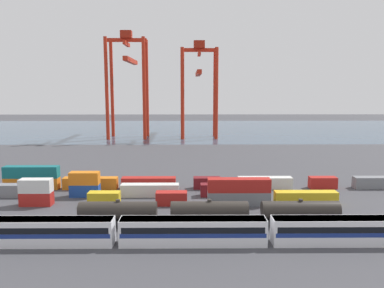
{
  "coord_description": "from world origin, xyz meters",
  "views": [
    {
      "loc": [
        -2.91,
        -74.72,
        22.7
      ],
      "look_at": [
        -2.0,
        22.95,
        8.36
      ],
      "focal_mm": 36.41,
      "sensor_mm": 36.0,
      "label": 1
    }
  ],
  "objects_px": {
    "shipping_container_6": "(306,198)",
    "gantry_crane_central": "(199,80)",
    "freight_tank_row": "(209,213)",
    "shipping_container_4": "(239,198)",
    "shipping_container_8": "(85,190)",
    "shipping_container_11": "(215,190)",
    "gantry_crane_west": "(128,73)",
    "shipping_container_17": "(265,183)",
    "passenger_train": "(193,230)",
    "shipping_container_3": "(172,198)",
    "shipping_container_0": "(37,199)",
    "shipping_container_7": "(20,190)",
    "shipping_container_14": "(90,183)"
  },
  "relations": [
    {
      "from": "shipping_container_11",
      "to": "shipping_container_0",
      "type": "bearing_deg",
      "value": -170.09
    },
    {
      "from": "shipping_container_14",
      "to": "shipping_container_7",
      "type": "bearing_deg",
      "value": -155.22
    },
    {
      "from": "gantry_crane_central",
      "to": "freight_tank_row",
      "type": "bearing_deg",
      "value": -90.65
    },
    {
      "from": "shipping_container_0",
      "to": "shipping_container_17",
      "type": "height_order",
      "value": "same"
    },
    {
      "from": "shipping_container_4",
      "to": "shipping_container_17",
      "type": "xyz_separation_m",
      "value": [
        7.49,
        12.21,
        0.0
      ]
    },
    {
      "from": "shipping_container_3",
      "to": "shipping_container_8",
      "type": "relative_size",
      "value": 1.0
    },
    {
      "from": "freight_tank_row",
      "to": "gantry_crane_west",
      "type": "distance_m",
      "value": 121.88
    },
    {
      "from": "shipping_container_8",
      "to": "shipping_container_7",
      "type": "bearing_deg",
      "value": 180.0
    },
    {
      "from": "gantry_crane_west",
      "to": "gantry_crane_central",
      "type": "bearing_deg",
      "value": 1.98
    },
    {
      "from": "freight_tank_row",
      "to": "gantry_crane_central",
      "type": "relative_size",
      "value": 1.0
    },
    {
      "from": "shipping_container_6",
      "to": "shipping_container_3",
      "type": "bearing_deg",
      "value": 180.0
    },
    {
      "from": "shipping_container_3",
      "to": "shipping_container_17",
      "type": "height_order",
      "value": "same"
    },
    {
      "from": "shipping_container_6",
      "to": "shipping_container_11",
      "type": "relative_size",
      "value": 2.0
    },
    {
      "from": "shipping_container_4",
      "to": "shipping_container_7",
      "type": "xyz_separation_m",
      "value": [
        -45.04,
        6.11,
        0.0
      ]
    },
    {
      "from": "passenger_train",
      "to": "shipping_container_14",
      "type": "distance_m",
      "value": 38.75
    },
    {
      "from": "shipping_container_14",
      "to": "shipping_container_17",
      "type": "height_order",
      "value": "same"
    },
    {
      "from": "shipping_container_7",
      "to": "gantry_crane_west",
      "type": "bearing_deg",
      "value": 85.16
    },
    {
      "from": "passenger_train",
      "to": "shipping_container_6",
      "type": "height_order",
      "value": "passenger_train"
    },
    {
      "from": "freight_tank_row",
      "to": "shipping_container_4",
      "type": "xyz_separation_m",
      "value": [
        6.33,
        11.34,
        -0.79
      ]
    },
    {
      "from": "shipping_container_7",
      "to": "gantry_crane_west",
      "type": "height_order",
      "value": "gantry_crane_west"
    },
    {
      "from": "shipping_container_3",
      "to": "gantry_crane_west",
      "type": "relative_size",
      "value": 0.13
    },
    {
      "from": "gantry_crane_west",
      "to": "gantry_crane_central",
      "type": "distance_m",
      "value": 31.93
    },
    {
      "from": "passenger_train",
      "to": "shipping_container_4",
      "type": "bearing_deg",
      "value": 64.57
    },
    {
      "from": "shipping_container_8",
      "to": "shipping_container_17",
      "type": "distance_m",
      "value": 39.4
    },
    {
      "from": "shipping_container_3",
      "to": "shipping_container_8",
      "type": "bearing_deg",
      "value": 161.62
    },
    {
      "from": "shipping_container_7",
      "to": "shipping_container_3",
      "type": "bearing_deg",
      "value": -10.81
    },
    {
      "from": "shipping_container_3",
      "to": "shipping_container_4",
      "type": "distance_m",
      "value": 13.06
    },
    {
      "from": "shipping_container_0",
      "to": "gantry_crane_west",
      "type": "distance_m",
      "value": 107.22
    },
    {
      "from": "shipping_container_6",
      "to": "gantry_crane_central",
      "type": "height_order",
      "value": "gantry_crane_central"
    },
    {
      "from": "shipping_container_7",
      "to": "shipping_container_6",
      "type": "bearing_deg",
      "value": -6.0
    },
    {
      "from": "passenger_train",
      "to": "gantry_crane_west",
      "type": "relative_size",
      "value": 1.39
    },
    {
      "from": "shipping_container_4",
      "to": "passenger_train",
      "type": "bearing_deg",
      "value": -115.43
    },
    {
      "from": "shipping_container_0",
      "to": "gantry_crane_west",
      "type": "bearing_deg",
      "value": 88.67
    },
    {
      "from": "freight_tank_row",
      "to": "shipping_container_0",
      "type": "bearing_deg",
      "value": 160.97
    },
    {
      "from": "shipping_container_4",
      "to": "shipping_container_8",
      "type": "height_order",
      "value": "same"
    },
    {
      "from": "gantry_crane_central",
      "to": "shipping_container_3",
      "type": "bearing_deg",
      "value": -94.4
    },
    {
      "from": "shipping_container_4",
      "to": "shipping_container_17",
      "type": "relative_size",
      "value": 1.0
    },
    {
      "from": "freight_tank_row",
      "to": "shipping_container_3",
      "type": "height_order",
      "value": "freight_tank_row"
    },
    {
      "from": "shipping_container_17",
      "to": "shipping_container_6",
      "type": "bearing_deg",
      "value": -65.46
    },
    {
      "from": "shipping_container_4",
      "to": "gantry_crane_central",
      "type": "xyz_separation_m",
      "value": [
        -5.0,
        104.74,
        24.49
      ]
    },
    {
      "from": "passenger_train",
      "to": "shipping_container_8",
      "type": "distance_m",
      "value": 33.74
    },
    {
      "from": "gantry_crane_west",
      "to": "shipping_container_17",
      "type": "bearing_deg",
      "value": -64.16
    },
    {
      "from": "shipping_container_8",
      "to": "gantry_crane_central",
      "type": "xyz_separation_m",
      "value": [
        26.44,
        98.63,
        24.49
      ]
    },
    {
      "from": "shipping_container_3",
      "to": "shipping_container_17",
      "type": "bearing_deg",
      "value": 30.72
    },
    {
      "from": "shipping_container_6",
      "to": "shipping_container_11",
      "type": "bearing_deg",
      "value": 160.55
    },
    {
      "from": "freight_tank_row",
      "to": "shipping_container_17",
      "type": "relative_size",
      "value": 3.54
    },
    {
      "from": "passenger_train",
      "to": "shipping_container_4",
      "type": "distance_m",
      "value": 21.26
    },
    {
      "from": "shipping_container_8",
      "to": "freight_tank_row",
      "type": "bearing_deg",
      "value": -34.79
    },
    {
      "from": "passenger_train",
      "to": "shipping_container_4",
      "type": "xyz_separation_m",
      "value": [
        9.12,
        19.19,
        -0.84
      ]
    },
    {
      "from": "shipping_container_0",
      "to": "shipping_container_8",
      "type": "relative_size",
      "value": 1.0
    }
  ]
}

